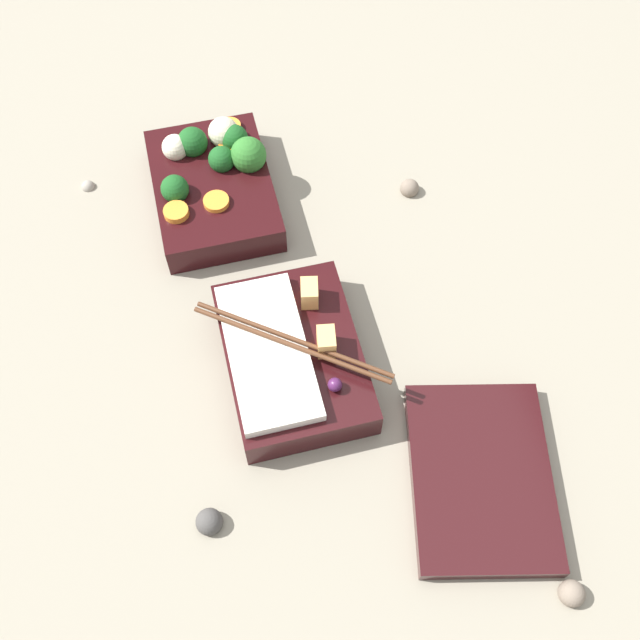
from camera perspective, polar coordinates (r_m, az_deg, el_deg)
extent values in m
plane|color=gray|center=(0.85, -5.41, 2.78)|extent=(3.00, 3.00, 0.00)
cube|color=black|center=(0.92, -8.12, 9.77)|extent=(0.19, 0.14, 0.04)
sphere|color=#19511E|center=(0.93, -9.69, 13.22)|extent=(0.04, 0.04, 0.04)
sphere|color=#19511E|center=(0.91, -7.53, 12.04)|extent=(0.03, 0.03, 0.03)
sphere|color=#19511E|center=(0.93, -6.55, 13.58)|extent=(0.03, 0.03, 0.03)
sphere|color=#19511E|center=(0.89, -11.00, 9.79)|extent=(0.03, 0.03, 0.03)
sphere|color=#2D7028|center=(0.91, -5.48, 12.41)|extent=(0.04, 0.04, 0.04)
cylinder|color=orange|center=(0.93, -6.75, 13.27)|extent=(0.05, 0.05, 0.01)
cylinder|color=orange|center=(0.87, -10.91, 8.08)|extent=(0.03, 0.03, 0.01)
cylinder|color=orange|center=(0.95, -6.90, 14.40)|extent=(0.04, 0.04, 0.01)
cylinder|color=orange|center=(0.88, -7.91, 8.94)|extent=(0.04, 0.04, 0.01)
sphere|color=beige|center=(0.94, -7.35, 13.99)|extent=(0.04, 0.04, 0.04)
sphere|color=beige|center=(0.93, -10.98, 12.78)|extent=(0.03, 0.03, 0.03)
cube|color=black|center=(0.78, -2.06, -2.89)|extent=(0.19, 0.14, 0.04)
cube|color=silver|center=(0.76, -4.24, -2.45)|extent=(0.17, 0.08, 0.01)
cube|color=#EAB266|center=(0.78, -0.81, 2.06)|extent=(0.03, 0.02, 0.03)
cube|color=#EAB266|center=(0.75, 0.48, -1.66)|extent=(0.03, 0.02, 0.03)
sphere|color=#4C1E4C|center=(0.74, 1.14, -4.95)|extent=(0.01, 0.01, 0.01)
cylinder|color=#56331E|center=(0.75, -2.25, -1.90)|extent=(0.13, 0.18, 0.01)
cylinder|color=#56331E|center=(0.75, -2.03, -1.47)|extent=(0.13, 0.18, 0.01)
cube|color=black|center=(0.76, 12.13, -11.57)|extent=(0.21, 0.17, 0.02)
sphere|color=gray|center=(0.98, -17.29, 9.81)|extent=(0.02, 0.02, 0.02)
sphere|color=#7A6B5B|center=(0.75, 18.63, -19.13)|extent=(0.02, 0.02, 0.02)
sphere|color=#7A6B5B|center=(0.93, 6.83, 9.94)|extent=(0.02, 0.02, 0.02)
sphere|color=#474442|center=(0.74, -8.43, -14.96)|extent=(0.03, 0.03, 0.03)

